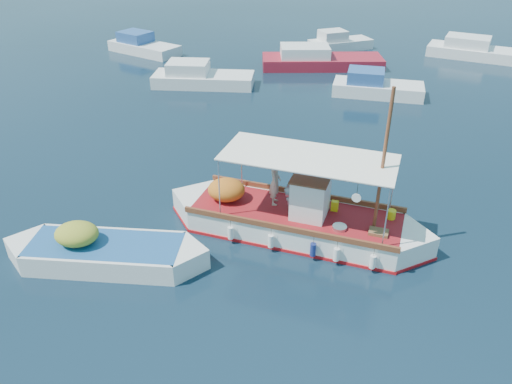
{
  "coord_description": "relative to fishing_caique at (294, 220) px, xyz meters",
  "views": [
    {
      "loc": [
        0.53,
        -15.78,
        10.81
      ],
      "look_at": [
        -0.97,
        0.0,
        1.5
      ],
      "focal_mm": 35.0,
      "sensor_mm": 36.0,
      "label": 1
    }
  ],
  "objects": [
    {
      "name": "bg_boat_nw",
      "position": [
        -6.74,
        16.62,
        -0.05
      ],
      "size": [
        6.67,
        2.48,
        1.8
      ],
      "rotation": [
        0.0,
        0.0,
        0.01
      ],
      "color": "silver",
      "rests_on": "ground"
    },
    {
      "name": "ground",
      "position": [
        -0.47,
        0.29,
        -0.54
      ],
      "size": [
        160.0,
        160.0,
        0.0
      ],
      "primitive_type": "plane",
      "color": "black",
      "rests_on": "ground"
    },
    {
      "name": "bg_boat_far_w",
      "position": [
        -13.01,
        24.4,
        -0.05
      ],
      "size": [
        6.48,
        4.97,
        1.8
      ],
      "rotation": [
        0.0,
        0.0,
        -0.5
      ],
      "color": "silver",
      "rests_on": "ground"
    },
    {
      "name": "bg_boat_n",
      "position": [
        1.19,
        21.62,
        -0.05
      ],
      "size": [
        9.06,
        3.7,
        1.8
      ],
      "rotation": [
        0.0,
        0.0,
        0.1
      ],
      "color": "maroon",
      "rests_on": "ground"
    },
    {
      "name": "fishing_caique",
      "position": [
        0.0,
        0.0,
        0.0
      ],
      "size": [
        9.84,
        4.42,
        6.18
      ],
      "rotation": [
        0.0,
        0.0,
        -0.24
      ],
      "color": "white",
      "rests_on": "ground"
    },
    {
      "name": "dinghy",
      "position": [
        -6.39,
        -2.44,
        -0.18
      ],
      "size": [
        7.18,
        2.04,
        1.75
      ],
      "rotation": [
        0.0,
        0.0,
        0.0
      ],
      "color": "white",
      "rests_on": "ground"
    },
    {
      "name": "bg_boat_ne",
      "position": [
        4.71,
        15.8,
        -0.05
      ],
      "size": [
        5.84,
        2.97,
        1.8
      ],
      "rotation": [
        0.0,
        0.0,
        -0.14
      ],
      "color": "silver",
      "rests_on": "ground"
    },
    {
      "name": "bg_boat_far_n",
      "position": [
        2.94,
        26.94,
        -0.05
      ],
      "size": [
        5.49,
        4.02,
        1.8
      ],
      "rotation": [
        0.0,
        0.0,
        0.45
      ],
      "color": "silver",
      "rests_on": "ground"
    },
    {
      "name": "bg_boat_e",
      "position": [
        13.77,
        25.31,
        -0.05
      ],
      "size": [
        8.52,
        5.36,
        1.8
      ],
      "rotation": [
        0.0,
        0.0,
        -0.37
      ],
      "color": "silver",
      "rests_on": "ground"
    }
  ]
}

